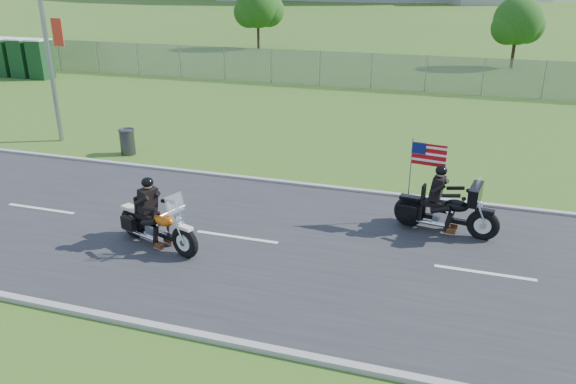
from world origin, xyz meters
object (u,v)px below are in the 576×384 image
(porta_toilet_c, at_px, (3,58))
(motorcycle_follow, at_px, (445,211))
(trash_can, at_px, (127,142))
(motorcycle_lead, at_px, (156,226))
(porta_toilet_a, at_px, (40,60))
(porta_toilet_b, at_px, (22,59))

(porta_toilet_c, distance_m, motorcycle_follow, 31.62)
(motorcycle_follow, bearing_deg, trash_can, 172.54)
(motorcycle_lead, bearing_deg, trash_can, 146.06)
(porta_toilet_a, bearing_deg, porta_toilet_b, 180.00)
(porta_toilet_b, relative_size, porta_toilet_c, 1.00)
(porta_toilet_b, height_order, trash_can, porta_toilet_b)
(porta_toilet_a, bearing_deg, motorcycle_lead, -44.49)
(porta_toilet_a, height_order, porta_toilet_c, same)
(porta_toilet_a, height_order, motorcycle_lead, porta_toilet_a)
(motorcycle_follow, height_order, trash_can, motorcycle_follow)
(motorcycle_lead, height_order, motorcycle_follow, motorcycle_follow)
(porta_toilet_b, distance_m, porta_toilet_c, 1.40)
(porta_toilet_b, distance_m, trash_can, 18.99)
(porta_toilet_c, relative_size, motorcycle_follow, 0.85)
(porta_toilet_b, relative_size, motorcycle_lead, 0.89)
(trash_can, bearing_deg, porta_toilet_c, 144.28)
(porta_toilet_c, xyz_separation_m, motorcycle_lead, (21.11, -17.99, -0.58))
(motorcycle_lead, bearing_deg, porta_toilet_a, 154.10)
(porta_toilet_a, xyz_separation_m, motorcycle_follow, (24.99, -15.06, -0.53))
(porta_toilet_a, relative_size, porta_toilet_b, 1.00)
(porta_toilet_a, xyz_separation_m, porta_toilet_b, (-1.40, 0.00, 0.00))
(porta_toilet_b, bearing_deg, porta_toilet_a, 0.00)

